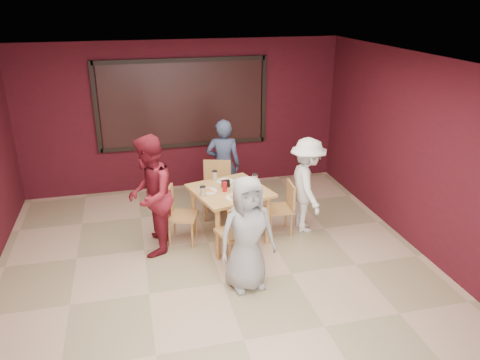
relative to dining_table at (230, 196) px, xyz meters
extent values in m
plane|color=tan|center=(-0.37, -1.18, -0.72)|extent=(7.00, 7.00, 0.00)
cube|color=black|center=(-0.37, 2.27, 0.93)|extent=(3.00, 0.02, 1.50)
cube|color=tan|center=(0.00, 0.00, 0.08)|extent=(1.28, 1.28, 0.04)
cylinder|color=tan|center=(-0.51, 0.29, -0.33)|extent=(0.08, 0.08, 0.78)
cylinder|color=tan|center=(0.29, 0.51, -0.33)|extent=(0.08, 0.08, 0.78)
cylinder|color=tan|center=(-0.29, -0.51, -0.33)|extent=(0.08, 0.08, 0.78)
cylinder|color=tan|center=(0.51, -0.29, -0.33)|extent=(0.08, 0.08, 0.78)
cylinder|color=silver|center=(0.00, -0.33, 0.11)|extent=(0.26, 0.26, 0.01)
cone|color=#E1934F|center=(0.00, -0.33, 0.13)|extent=(0.24, 0.24, 0.02)
cylinder|color=beige|center=(0.14, -0.43, 0.18)|extent=(0.09, 0.09, 0.14)
cylinder|color=black|center=(0.14, -0.43, 0.25)|extent=(0.09, 0.09, 0.01)
cylinder|color=silver|center=(0.00, 0.33, 0.11)|extent=(0.26, 0.26, 0.01)
cone|color=#E1934F|center=(0.00, 0.33, 0.13)|extent=(0.24, 0.24, 0.02)
cylinder|color=beige|center=(-0.14, 0.43, 0.18)|extent=(0.09, 0.09, 0.14)
cylinder|color=black|center=(-0.14, 0.43, 0.25)|extent=(0.09, 0.09, 0.01)
cylinder|color=silver|center=(-0.33, 0.00, 0.11)|extent=(0.26, 0.26, 0.01)
cone|color=#E1934F|center=(-0.33, 0.00, 0.13)|extent=(0.24, 0.24, 0.02)
cylinder|color=beige|center=(-0.43, -0.14, 0.18)|extent=(0.09, 0.09, 0.14)
cylinder|color=black|center=(-0.43, -0.14, 0.25)|extent=(0.09, 0.09, 0.01)
cylinder|color=silver|center=(0.33, 0.00, 0.11)|extent=(0.26, 0.26, 0.01)
cone|color=#E1934F|center=(0.33, 0.00, 0.13)|extent=(0.24, 0.24, 0.02)
cylinder|color=beige|center=(0.43, 0.14, 0.18)|extent=(0.09, 0.09, 0.14)
cylinder|color=black|center=(0.43, 0.14, 0.25)|extent=(0.09, 0.09, 0.01)
cylinder|color=silver|center=(0.09, -0.03, 0.16)|extent=(0.06, 0.06, 0.10)
cylinder|color=silver|center=(0.02, -0.09, 0.15)|extent=(0.05, 0.05, 0.08)
cylinder|color=#AF0C17|center=(-0.09, -0.06, 0.18)|extent=(0.07, 0.07, 0.15)
cube|color=black|center=(-0.04, 0.10, 0.16)|extent=(0.13, 0.08, 0.11)
cube|color=tan|center=(-0.08, -0.71, -0.25)|extent=(0.57, 0.57, 0.04)
cylinder|color=tan|center=(0.05, -0.48, -0.49)|extent=(0.04, 0.04, 0.45)
cylinder|color=tan|center=(-0.31, -0.58, -0.49)|extent=(0.04, 0.04, 0.45)
cylinder|color=tan|center=(0.15, -0.83, -0.49)|extent=(0.04, 0.04, 0.45)
cylinder|color=tan|center=(-0.20, -0.94, -0.49)|extent=(0.04, 0.04, 0.45)
cube|color=tan|center=(-0.02, -0.91, 0.02)|extent=(0.45, 0.17, 0.44)
cube|color=tan|center=(-0.05, 0.79, -0.25)|extent=(0.57, 0.57, 0.04)
cylinder|color=tan|center=(-0.29, 0.66, -0.49)|extent=(0.04, 0.04, 0.45)
cylinder|color=tan|center=(0.07, 0.56, -0.49)|extent=(0.04, 0.04, 0.45)
cylinder|color=tan|center=(-0.18, 1.02, -0.49)|extent=(0.04, 0.04, 0.45)
cylinder|color=tan|center=(0.18, 0.91, -0.49)|extent=(0.04, 0.04, 0.45)
cube|color=tan|center=(0.00, 0.99, 0.01)|extent=(0.45, 0.17, 0.44)
cube|color=tan|center=(-0.72, 0.06, -0.28)|extent=(0.54, 0.54, 0.04)
cylinder|color=tan|center=(-0.61, -0.16, -0.51)|extent=(0.04, 0.04, 0.42)
cylinder|color=tan|center=(-0.50, 0.17, -0.51)|extent=(0.04, 0.04, 0.42)
cylinder|color=tan|center=(-0.94, -0.04, -0.51)|extent=(0.04, 0.04, 0.42)
cylinder|color=tan|center=(-0.82, 0.28, -0.51)|extent=(0.04, 0.04, 0.42)
cube|color=tan|center=(-0.90, 0.13, -0.04)|extent=(0.18, 0.41, 0.41)
cube|color=tan|center=(0.79, -0.01, -0.30)|extent=(0.43, 0.43, 0.04)
cylinder|color=tan|center=(0.64, 0.17, -0.52)|extent=(0.03, 0.03, 0.40)
cylinder|color=tan|center=(0.61, -0.16, -0.52)|extent=(0.03, 0.03, 0.40)
cylinder|color=tan|center=(0.96, 0.14, -0.52)|extent=(0.03, 0.03, 0.40)
cylinder|color=tan|center=(0.94, -0.18, -0.52)|extent=(0.03, 0.03, 0.40)
cube|color=tan|center=(0.97, -0.02, -0.07)|extent=(0.06, 0.41, 0.39)
imported|color=#969696|center=(-0.07, -1.30, 0.04)|extent=(0.80, 0.58, 1.52)
imported|color=#333F5B|center=(0.14, 1.11, 0.09)|extent=(0.66, 0.52, 1.62)
imported|color=maroon|center=(-1.19, -0.09, 0.16)|extent=(0.84, 0.98, 1.77)
imported|color=white|center=(1.24, 0.01, 0.04)|extent=(0.65, 1.03, 1.52)
camera|label=1|loc=(-1.40, -6.30, 2.84)|focal=35.00mm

